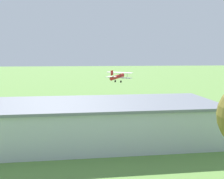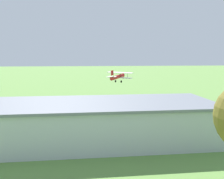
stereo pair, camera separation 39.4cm
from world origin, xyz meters
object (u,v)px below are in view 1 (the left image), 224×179
hangar (101,122)px  person_near_hangar_door (29,113)px  car_blue (6,117)px  biplane (118,76)px  person_beside_truck (58,110)px  person_by_parked_cars (143,108)px

hangar → person_near_hangar_door: size_ratio=18.06×
hangar → person_near_hangar_door: (12.57, -14.81, -1.87)m
car_blue → biplane: bearing=-134.3°
biplane → person_beside_truck: 24.68m
car_blue → person_beside_truck: bearing=-151.9°
person_beside_truck → person_by_parked_cars: bearing=179.2°
person_near_hangar_door → person_by_parked_cars: size_ratio=1.05×
person_beside_truck → person_near_hangar_door: bearing=19.6°
biplane → car_blue: 33.74m
person_by_parked_cars → car_blue: bearing=9.6°
hangar → person_by_parked_cars: (-9.93, -16.43, -1.91)m
hangar → person_by_parked_cars: bearing=-121.1°
car_blue → person_beside_truck: person_beside_truck is taller
person_near_hangar_door → person_by_parked_cars: bearing=-175.9°
hangar → car_blue: (15.98, -12.05, -1.93)m
hangar → person_by_parked_cars: hangar is taller
hangar → biplane: 36.80m
biplane → person_by_parked_cars: bearing=97.6°
biplane → car_blue: biplane is taller
hangar → person_beside_truck: size_ratio=18.04×
car_blue → person_by_parked_cars: person_by_parked_cars is taller
biplane → person_beside_truck: bearing=52.8°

